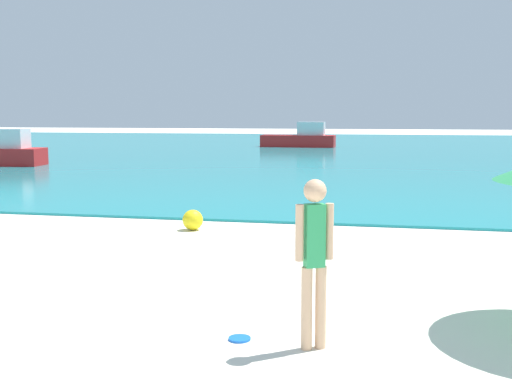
# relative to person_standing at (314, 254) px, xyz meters

# --- Properties ---
(water) EXTENTS (160.00, 60.00, 0.06)m
(water) POSITION_rel_person_standing_xyz_m (-1.87, 37.17, -0.95)
(water) COLOR teal
(water) RESTS_ON ground
(person_standing) EXTENTS (0.36, 0.23, 1.72)m
(person_standing) POSITION_rel_person_standing_xyz_m (0.00, 0.00, 0.00)
(person_standing) COLOR #DDAD84
(person_standing) RESTS_ON ground
(frisbee) EXTENTS (0.23, 0.23, 0.03)m
(frisbee) POSITION_rel_person_standing_xyz_m (-0.79, 0.09, -0.97)
(frisbee) COLOR blue
(frisbee) RESTS_ON ground
(boat_far) EXTENTS (5.18, 1.71, 1.75)m
(boat_far) POSITION_rel_person_standing_xyz_m (-5.33, 38.23, -0.31)
(boat_far) COLOR red
(boat_far) RESTS_ON water
(beach_ball) EXTENTS (0.42, 0.42, 0.42)m
(beach_ball) POSITION_rel_person_standing_xyz_m (-3.18, 6.07, -0.77)
(beach_ball) COLOR yellow
(beach_ball) RESTS_ON ground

